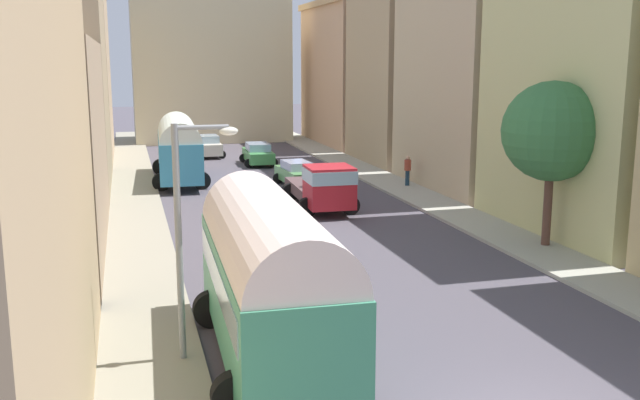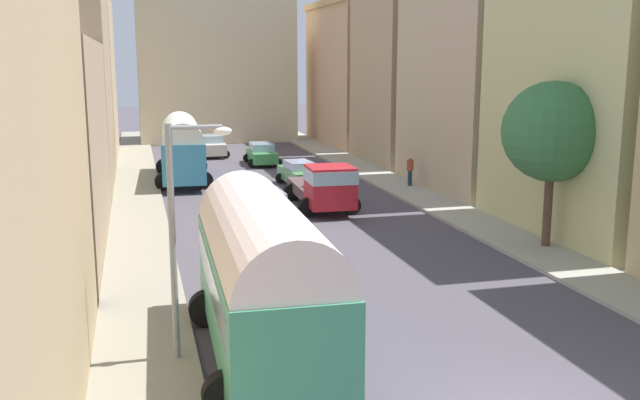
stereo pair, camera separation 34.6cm
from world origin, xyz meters
The scene contains 21 objects.
ground_plane centered at (0.00, 27.00, 0.00)m, with size 154.00×154.00×0.00m, color #4E4952.
sidewalk_left centered at (-7.25, 27.00, 0.07)m, with size 2.50×70.00×0.14m, color gray.
sidewalk_right centered at (7.25, 27.00, 0.07)m, with size 2.50×70.00×0.14m, color #ACA999.
building_left_1 centered at (-10.76, 17.02, 3.94)m, with size 4.51×14.80×7.88m.
building_left_2 centered at (-11.18, 30.23, 7.09)m, with size 5.90×11.16×14.14m.
building_left_3 centered at (-10.75, 42.74, 6.37)m, with size 4.95×12.81×12.67m.
building_right_1 centered at (10.95, 14.05, 5.99)m, with size 5.40×10.27×11.91m.
building_right_2 centered at (10.63, 25.08, 6.12)m, with size 4.68×10.55×12.19m.
building_right_3 centered at (10.98, 35.82, 7.00)m, with size 5.47×9.06×13.94m.
building_right_4 centered at (10.99, 47.72, 6.03)m, with size 5.49×13.38×12.02m.
distant_church centered at (0.00, 53.40, 7.84)m, with size 13.50×7.09×22.87m.
parked_bus_0 centered at (-4.44, 4.43, 2.22)m, with size 3.51×8.60×4.05m.
parked_bus_1 centered at (-4.57, 31.48, 2.13)m, with size 3.47×9.51×3.87m.
cargo_truck_0 centered at (1.45, 21.06, 1.24)m, with size 3.09×6.81×2.35m.
car_0 centered at (1.80, 28.10, 0.74)m, with size 2.29×4.17×1.46m.
car_1 centered at (1.23, 37.26, 0.76)m, with size 2.37×4.42×1.50m.
car_2 centered at (-1.84, 18.58, 0.80)m, with size 2.29×4.07×1.58m.
car_3 centered at (-1.72, 42.23, 0.82)m, with size 2.44×3.97×1.62m.
pedestrian_0 centered at (7.77, 25.95, 1.05)m, with size 0.42×0.42×1.84m.
streetlamp_near centered at (-6.29, 4.87, 3.46)m, with size 1.53×0.28×5.76m.
roadside_tree_1 centered at (7.90, 12.08, 4.52)m, with size 3.78×3.78×6.42m.
Camera 1 is at (-7.57, -11.66, 7.18)m, focal length 40.38 mm.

